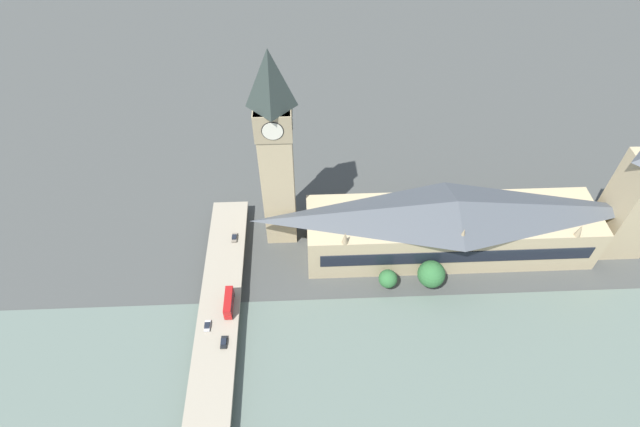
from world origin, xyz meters
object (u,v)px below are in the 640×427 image
object	(u,v)px
victoria_tower	(639,199)
double_decker_bus_lead	(229,302)
road_bridge	(213,373)
parliament_hall	(451,226)
car_northbound_mid	(234,237)
clock_tower	(276,150)
car_southbound_mid	(224,342)
car_northbound_tail	(207,326)

from	to	relation	value
victoria_tower	double_decker_bus_lead	size ratio (longest dim) A/B	5.10
victoria_tower	road_bridge	size ratio (longest dim) A/B	0.37
victoria_tower	double_decker_bus_lead	bearing A→B (deg)	100.36
parliament_hall	road_bridge	xyz separation A→B (m)	(-48.12, 81.53, -8.31)
victoria_tower	car_northbound_mid	xyz separation A→B (m)	(3.48, 142.03, -17.97)
clock_tower	victoria_tower	distance (m)	126.28
parliament_hall	double_decker_bus_lead	xyz separation A→B (m)	(-25.79, 77.97, -4.48)
car_southbound_mid	double_decker_bus_lead	bearing A→B (deg)	-3.31
road_bridge	car_northbound_tail	xyz separation A→B (m)	(15.21, 2.98, 1.72)
clock_tower	double_decker_bus_lead	distance (m)	52.02
parliament_hall	road_bridge	world-z (taller)	parliament_hall
double_decker_bus_lead	parliament_hall	bearing A→B (deg)	-71.70
clock_tower	road_bridge	size ratio (longest dim) A/B	0.55
parliament_hall	car_southbound_mid	xyz separation A→B (m)	(-38.94, 78.73, -6.53)
car_northbound_tail	clock_tower	bearing A→B (deg)	-28.04
clock_tower	car_southbound_mid	xyz separation A→B (m)	(-49.77, 17.51, -34.99)
double_decker_bus_lead	car_northbound_tail	world-z (taller)	double_decker_bus_lead
parliament_hall	clock_tower	size ratio (longest dim) A/B	1.33
clock_tower	road_bridge	world-z (taller)	clock_tower
parliament_hall	car_northbound_tail	bearing A→B (deg)	111.27
car_northbound_mid	car_northbound_tail	size ratio (longest dim) A/B	1.05
victoria_tower	double_decker_bus_lead	xyz separation A→B (m)	(-25.84, 141.40, -15.85)
car_northbound_tail	car_southbound_mid	world-z (taller)	car_southbound_mid
clock_tower	double_decker_bus_lead	bearing A→B (deg)	155.42
double_decker_bus_lead	car_southbound_mid	xyz separation A→B (m)	(-13.15, 0.76, -2.05)
parliament_hall	double_decker_bus_lead	distance (m)	82.24
car_northbound_tail	car_southbound_mid	xyz separation A→B (m)	(-6.03, -5.78, 0.06)
parliament_hall	double_decker_bus_lead	world-z (taller)	parliament_hall
victoria_tower	car_southbound_mid	size ratio (longest dim) A/B	12.31
double_decker_bus_lead	car_southbound_mid	world-z (taller)	double_decker_bus_lead
parliament_hall	car_southbound_mid	world-z (taller)	parliament_hall
car_northbound_mid	car_southbound_mid	bearing A→B (deg)	179.82
victoria_tower	car_southbound_mid	distance (m)	148.50
double_decker_bus_lead	car_southbound_mid	distance (m)	13.34
clock_tower	car_northbound_mid	xyz separation A→B (m)	(-7.29, 17.37, -35.06)
parliament_hall	road_bridge	size ratio (longest dim) A/B	0.73
clock_tower	road_bridge	bearing A→B (deg)	160.99
clock_tower	car_southbound_mid	distance (m)	63.31
clock_tower	double_decker_bus_lead	world-z (taller)	clock_tower
parliament_hall	car_southbound_mid	bearing A→B (deg)	116.32
car_northbound_tail	parliament_hall	bearing A→B (deg)	-68.73
double_decker_bus_lead	clock_tower	bearing A→B (deg)	-24.58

